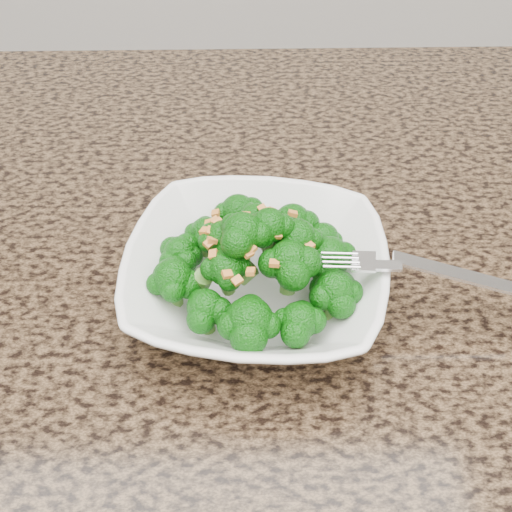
{
  "coord_description": "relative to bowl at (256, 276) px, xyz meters",
  "views": [
    {
      "loc": [
        0.09,
        -0.05,
        1.31
      ],
      "look_at": [
        0.1,
        0.33,
        0.95
      ],
      "focal_mm": 45.0,
      "sensor_mm": 36.0,
      "label": 1
    }
  ],
  "objects": [
    {
      "name": "granite_counter",
      "position": [
        -0.1,
        -0.03,
        -0.04
      ],
      "size": [
        1.64,
        1.04,
        0.03
      ],
      "primitive_type": "cube",
      "color": "brown",
      "rests_on": "cabinet"
    },
    {
      "name": "fork",
      "position": [
        0.11,
        -0.02,
        0.03
      ],
      "size": [
        0.19,
        0.06,
        0.01
      ],
      "primitive_type": null,
      "rotation": [
        0.0,
        0.0,
        -0.17
      ],
      "color": "silver",
      "rests_on": "bowl"
    },
    {
      "name": "bowl",
      "position": [
        0.0,
        0.0,
        0.0
      ],
      "size": [
        0.24,
        0.24,
        0.05
      ],
      "primitive_type": "imported",
      "rotation": [
        0.0,
        0.0,
        -0.14
      ],
      "color": "white",
      "rests_on": "granite_counter"
    },
    {
      "name": "garlic_topping",
      "position": [
        0.0,
        0.0,
        0.09
      ],
      "size": [
        0.11,
        0.11,
        0.01
      ],
      "primitive_type": null,
      "color": "orange",
      "rests_on": "broccoli_pile"
    },
    {
      "name": "broccoli_pile",
      "position": [
        0.0,
        0.0,
        0.06
      ],
      "size": [
        0.19,
        0.19,
        0.06
      ],
      "primitive_type": null,
      "color": "#0D5B0A",
      "rests_on": "bowl"
    }
  ]
}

